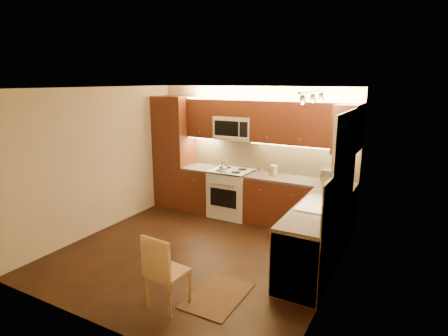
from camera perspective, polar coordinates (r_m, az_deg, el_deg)
The scene contains 37 objects.
floor at distance 5.88m, azimuth -3.94°, elevation -12.89°, with size 4.00×4.00×0.01m, color black.
ceiling at distance 5.27m, azimuth -4.39°, elevation 12.27°, with size 4.00×4.00×0.01m, color beige.
wall_back at distance 7.16m, azimuth 4.48°, elevation 2.51°, with size 4.00×0.01×2.50m, color #CAB694.
wall_front at distance 3.98m, azimuth -19.93°, elevation -7.29°, with size 4.00×0.01×2.50m, color #CAB694.
wall_left at distance 6.71m, azimuth -18.72°, elevation 1.08°, with size 0.01×4.00×2.50m, color #CAB694.
wall_right at distance 4.71m, azimuth 16.87°, elevation -3.87°, with size 0.01×4.00×2.50m, color #CAB694.
pantry at distance 7.74m, azimuth -7.68°, elevation 2.50°, with size 0.70×0.60×2.30m, color #4A1D0F.
base_cab_back_left at distance 7.55m, azimuth -3.45°, elevation -3.31°, with size 0.62×0.60×0.86m, color #4A1D0F.
counter_back_left at distance 7.44m, azimuth -3.50°, elevation 0.02°, with size 0.62×0.60×0.04m, color #312F2D.
base_cab_back_right at distance 6.75m, azimuth 11.42°, elevation -5.62°, with size 1.92×0.60×0.86m, color #4A1D0F.
counter_back_right at distance 6.62m, azimuth 11.60°, elevation -1.93°, with size 1.92×0.60×0.04m, color #312F2D.
base_cab_right at distance 5.42m, azimuth 14.02°, elevation -10.63°, with size 0.60×2.00×0.86m, color #4A1D0F.
counter_right at distance 5.26m, azimuth 14.30°, elevation -6.14°, with size 0.60×2.00×0.04m, color #312F2D.
dishwasher at distance 4.81m, azimuth 11.83°, elevation -13.76°, with size 0.58×0.60×0.84m, color silver.
backsplash_back at distance 7.03m, azimuth 7.05°, elevation 1.82°, with size 3.30×0.02×0.60m, color tan.
backsplash_right at distance 5.10m, azimuth 17.66°, elevation -3.18°, with size 0.02×2.00×0.60m, color tan.
upper_cab_back_left at distance 7.38m, azimuth -3.09°, elevation 7.75°, with size 0.62×0.35×0.75m, color #4A1D0F.
upper_cab_back_right at distance 6.55m, azimuth 12.33°, elevation 6.75°, with size 1.92×0.35×0.75m, color #4A1D0F.
upper_cab_bridge at distance 7.02m, azimuth 1.75°, elevation 9.28°, with size 0.76×0.35×0.31m, color #4A1D0F.
upper_cab_right_corner at distance 5.97m, azimuth 18.44°, elevation 5.73°, with size 0.35×0.50×0.75m, color #4A1D0F.
stove at distance 7.20m, azimuth 1.12°, elevation -3.89°, with size 0.76×0.65×0.92m, color silver, non-canonical shape.
microwave at distance 7.05m, azimuth 1.68°, elevation 6.23°, with size 0.76×0.38×0.44m, color silver, non-canonical shape.
window_frame at distance 5.15m, azimuth 18.25°, elevation 1.52°, with size 0.03×1.44×1.24m, color silver.
window_blinds at distance 5.16m, azimuth 18.03°, elevation 1.54°, with size 0.02×1.36×1.16m, color silver.
sink at distance 5.37m, azimuth 14.76°, elevation -4.70°, with size 0.52×0.86×0.15m, color silver, non-canonical shape.
faucet at distance 5.31m, azimuth 16.70°, elevation -4.18°, with size 0.20×0.04×0.30m, color silver, non-canonical shape.
track_light_bar at distance 5.00m, azimuth 13.67°, elevation 11.42°, with size 0.04×1.20×0.03m, color silver.
kettle at distance 6.92m, azimuth -0.10°, elevation 0.19°, with size 0.17×0.17×0.20m, color silver, non-canonical shape.
toaster_oven at distance 6.47m, azimuth 16.78°, elevation -1.33°, with size 0.40×0.30×0.24m, color silver.
knife_block at distance 6.77m, azimuth 7.68°, elevation -0.40°, with size 0.09×0.14×0.20m, color olive.
spice_jar_a at distance 7.05m, azimuth 5.04°, elevation -0.16°, with size 0.05×0.05×0.10m, color silver.
spice_jar_b at distance 6.95m, azimuth 7.13°, elevation -0.44°, with size 0.04×0.04×0.10m, color brown.
spice_jar_c at distance 7.01m, azimuth 5.97°, elevation -0.33°, with size 0.05×0.05×0.09m, color silver.
spice_jar_d at distance 7.03m, azimuth 7.18°, elevation -0.27°, with size 0.04×0.04×0.10m, color #AA8933.
soap_bottle at distance 5.70m, azimuth 17.96°, elevation -3.59°, with size 0.09×0.09×0.20m, color silver.
rug at distance 4.82m, azimuth -0.94°, elevation -19.18°, with size 0.61×0.92×0.01m, color black.
dining_chair at distance 4.46m, azimuth -8.76°, elevation -15.42°, with size 0.41×0.41×0.92m, color olive, non-canonical shape.
Camera 1 is at (2.85, -4.43, 2.61)m, focal length 29.46 mm.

